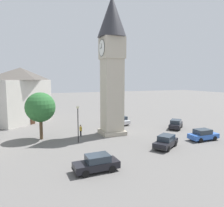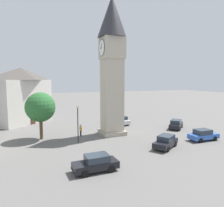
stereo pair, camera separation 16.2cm
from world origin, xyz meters
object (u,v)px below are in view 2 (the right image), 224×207
object	(u,v)px
clock_tower	(112,54)
tree	(40,107)
car_red_corner	(176,124)
car_white_side	(96,163)
pedestrian	(81,129)
building_shop_left	(22,95)
car_silver_kerb	(121,120)
lamp_post	(78,118)
car_blue_kerb	(166,142)
car_black_far	(203,135)

from	to	relation	value
clock_tower	tree	world-z (taller)	clock_tower
car_red_corner	car_white_side	size ratio (longest dim) A/B	1.00
car_white_side	car_red_corner	bearing A→B (deg)	-58.06
car_white_side	clock_tower	bearing A→B (deg)	-28.22
car_white_side	tree	bearing A→B (deg)	16.79
pedestrian	building_shop_left	distance (m)	16.16
car_silver_kerb	pedestrian	xyz separation A→B (m)	(-5.44, 8.91, 0.25)
clock_tower	lamp_post	world-z (taller)	clock_tower
car_blue_kerb	tree	world-z (taller)	tree
car_blue_kerb	building_shop_left	bearing A→B (deg)	35.86
tree	car_white_side	bearing A→B (deg)	-163.21
car_silver_kerb	car_black_far	bearing A→B (deg)	-156.14
car_silver_kerb	tree	size ratio (longest dim) A/B	0.65
car_silver_kerb	car_red_corner	world-z (taller)	same
car_white_side	lamp_post	size ratio (longest dim) A/B	0.86
car_silver_kerb	car_blue_kerb	bearing A→B (deg)	177.73
car_black_far	car_blue_kerb	bearing A→B (deg)	96.16
car_white_side	pedestrian	world-z (taller)	pedestrian
car_blue_kerb	building_shop_left	world-z (taller)	building_shop_left
clock_tower	car_red_corner	xyz separation A→B (m)	(-0.72, -11.35, -11.13)
car_blue_kerb	tree	bearing A→B (deg)	55.17
lamp_post	pedestrian	bearing A→B (deg)	-19.80
car_black_far	lamp_post	bearing A→B (deg)	71.33
car_blue_kerb	car_red_corner	size ratio (longest dim) A/B	1.05
car_silver_kerb	building_shop_left	distance (m)	19.16
car_blue_kerb	car_black_far	distance (m)	6.70
tree	building_shop_left	size ratio (longest dim) A/B	0.56
car_black_far	lamp_post	xyz separation A→B (m)	(5.42, 16.04, 2.51)
car_silver_kerb	tree	xyz separation A→B (m)	(-4.89, 14.35, 3.70)
car_black_far	car_silver_kerb	bearing A→B (deg)	23.86
clock_tower	building_shop_left	distance (m)	19.95
clock_tower	pedestrian	size ratio (longest dim) A/B	12.04
car_red_corner	building_shop_left	distance (m)	28.48
car_silver_kerb	lamp_post	size ratio (longest dim) A/B	0.88
clock_tower	tree	bearing A→B (deg)	83.79
car_blue_kerb	tree	xyz separation A→B (m)	(9.59, 13.78, 3.70)
car_silver_kerb	car_white_side	world-z (taller)	same
pedestrian	building_shop_left	xyz separation A→B (m)	(13.43, 7.90, 4.29)
clock_tower	car_black_far	world-z (taller)	clock_tower
clock_tower	car_red_corner	world-z (taller)	clock_tower
car_silver_kerb	pedestrian	size ratio (longest dim) A/B	2.53
lamp_post	building_shop_left	bearing A→B (deg)	22.78
car_silver_kerb	lamp_post	distance (m)	13.22
car_red_corner	car_black_far	distance (m)	7.13
car_black_far	building_shop_left	size ratio (longest dim) A/B	0.35
pedestrian	tree	world-z (taller)	tree
pedestrian	building_shop_left	size ratio (longest dim) A/B	0.14
clock_tower	car_blue_kerb	size ratio (longest dim) A/B	4.65
pedestrian	lamp_post	distance (m)	3.82
tree	car_black_far	bearing A→B (deg)	-113.46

